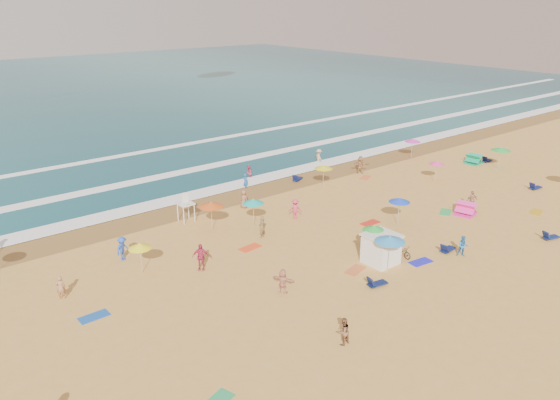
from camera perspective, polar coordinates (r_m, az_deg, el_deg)
ground at (r=41.13m, az=4.17°, el=-4.53°), size 220.00×220.00×0.00m
ocean at (r=115.44m, az=-25.71°, el=9.77°), size 220.00×140.00×0.18m
wet_sand at (r=50.29m, az=-5.49°, el=0.18°), size 220.00×220.00×0.00m
surf_foam at (r=57.49m, az=-10.34°, el=2.64°), size 200.00×18.70×0.05m
cabana at (r=38.35m, az=10.51°, el=-5.11°), size 2.00×2.00×2.00m
cabana_roof at (r=37.92m, az=10.61°, el=-3.67°), size 2.20×2.20×0.12m
bicycle at (r=39.76m, az=12.60°, el=-5.21°), size 0.70×1.73×0.89m
lifeguard_stand at (r=45.25m, az=-9.80°, el=-0.96°), size 1.20×1.20×2.10m
beach_umbrellas at (r=42.59m, az=7.42°, el=-0.64°), size 52.11×24.76×0.79m
loungers at (r=44.82m, az=13.44°, el=-2.67°), size 54.30×23.92×0.34m
towels at (r=39.34m, az=6.90°, el=-5.82°), size 38.08×20.23×0.03m
popup_tents at (r=56.59m, az=19.26°, el=2.05°), size 16.23×10.25×1.20m
beachgoers at (r=43.75m, az=-1.23°, el=-1.74°), size 38.58×27.16×2.14m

